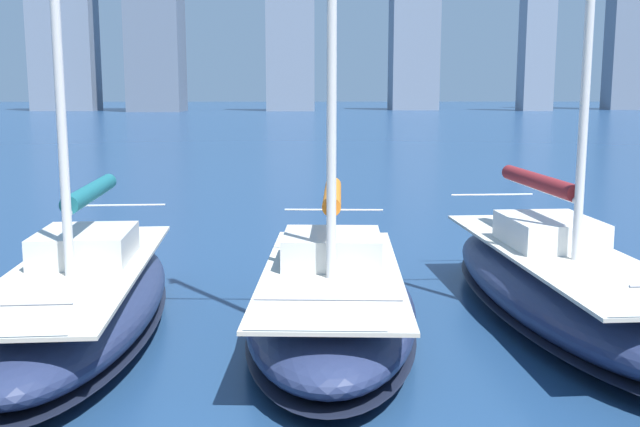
{
  "coord_description": "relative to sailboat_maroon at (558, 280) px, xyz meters",
  "views": [
    {
      "loc": [
        0.07,
        6.24,
        4.33
      ],
      "look_at": [
        -0.29,
        -6.74,
        2.2
      ],
      "focal_mm": 42.0,
      "sensor_mm": 36.0,
      "label": 1
    }
  ],
  "objects": [
    {
      "name": "city_skyline",
      "position": [
        14.34,
        -154.63,
        21.75
      ],
      "size": [
        165.94,
        23.17,
        54.58
      ],
      "color": "slate",
      "rests_on": "ground"
    },
    {
      "name": "sailboat_maroon",
      "position": [
        0.0,
        0.0,
        0.0
      ],
      "size": [
        3.19,
        9.66,
        13.13
      ],
      "color": "navy",
      "rests_on": "ground"
    },
    {
      "name": "sailboat_orange",
      "position": [
        4.36,
        0.91,
        -0.06
      ],
      "size": [
        3.36,
        8.12,
        10.62
      ],
      "color": "navy",
      "rests_on": "ground"
    },
    {
      "name": "sailboat_teal",
      "position": [
        8.82,
        0.68,
        -0.03
      ],
      "size": [
        3.23,
        9.07,
        13.15
      ],
      "color": "navy",
      "rests_on": "ground"
    }
  ]
}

